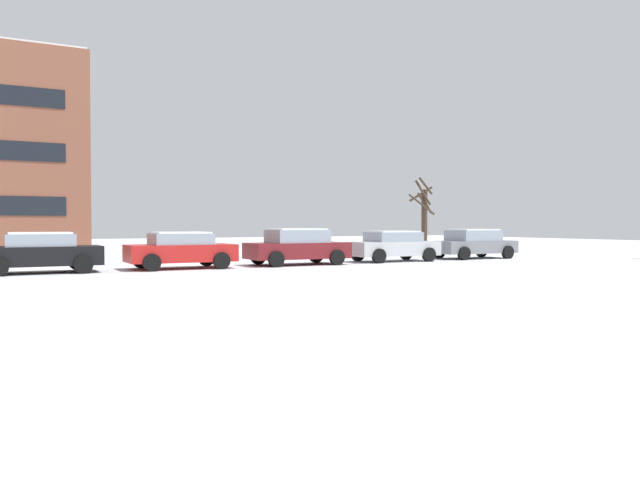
{
  "coord_description": "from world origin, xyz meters",
  "views": [
    {
      "loc": [
        0.34,
        -14.43,
        1.7
      ],
      "look_at": [
        10.93,
        5.36,
        1.12
      ],
      "focal_mm": 35.03,
      "sensor_mm": 36.0,
      "label": 1
    }
  ],
  "objects_px": {
    "parked_car_black": "(40,252)",
    "parked_car_gray": "(473,244)",
    "parked_car_maroon": "(297,246)",
    "parked_car_red": "(181,250)",
    "parked_car_silver": "(393,246)"
  },
  "relations": [
    {
      "from": "parked_car_black",
      "to": "parked_car_maroon",
      "type": "relative_size",
      "value": 0.95
    },
    {
      "from": "parked_car_black",
      "to": "parked_car_silver",
      "type": "bearing_deg",
      "value": -0.73
    },
    {
      "from": "parked_car_gray",
      "to": "parked_car_red",
      "type": "bearing_deg",
      "value": -179.56
    },
    {
      "from": "parked_car_maroon",
      "to": "parked_car_silver",
      "type": "height_order",
      "value": "parked_car_maroon"
    },
    {
      "from": "parked_car_red",
      "to": "parked_car_maroon",
      "type": "height_order",
      "value": "parked_car_maroon"
    },
    {
      "from": "parked_car_maroon",
      "to": "parked_car_gray",
      "type": "height_order",
      "value": "parked_car_maroon"
    },
    {
      "from": "parked_car_maroon",
      "to": "parked_car_gray",
      "type": "xyz_separation_m",
      "value": [
        9.74,
        0.22,
        -0.03
      ]
    },
    {
      "from": "parked_car_black",
      "to": "parked_car_gray",
      "type": "distance_m",
      "value": 19.49
    },
    {
      "from": "parked_car_black",
      "to": "parked_car_silver",
      "type": "distance_m",
      "value": 14.62
    },
    {
      "from": "parked_car_red",
      "to": "parked_car_gray",
      "type": "height_order",
      "value": "parked_car_gray"
    },
    {
      "from": "parked_car_red",
      "to": "parked_car_gray",
      "type": "relative_size",
      "value": 0.95
    },
    {
      "from": "parked_car_black",
      "to": "parked_car_red",
      "type": "distance_m",
      "value": 4.87
    },
    {
      "from": "parked_car_red",
      "to": "parked_car_silver",
      "type": "xyz_separation_m",
      "value": [
        9.74,
        -0.04,
        -0.01
      ]
    },
    {
      "from": "parked_car_black",
      "to": "parked_car_maroon",
      "type": "bearing_deg",
      "value": -1.52
    },
    {
      "from": "parked_car_gray",
      "to": "parked_car_black",
      "type": "bearing_deg",
      "value": 179.89
    }
  ]
}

